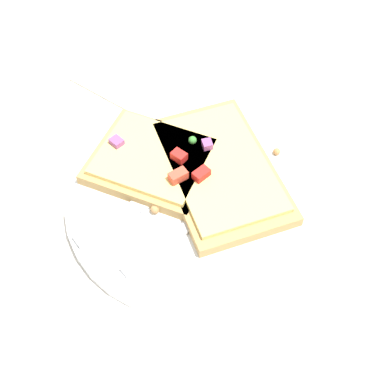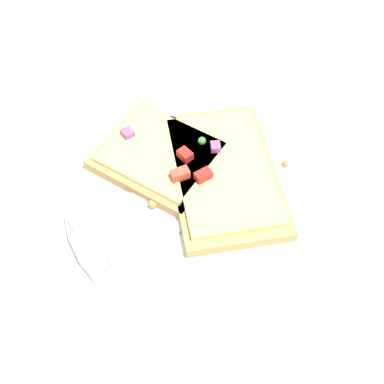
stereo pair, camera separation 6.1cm
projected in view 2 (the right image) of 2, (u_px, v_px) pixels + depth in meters
The scene contains 8 objects.
ground_plane at pixel (192, 203), 0.62m from camera, with size 4.00×4.00×0.00m, color beige.
plate at pixel (192, 200), 0.62m from camera, with size 0.29×0.29×0.01m.
fork at pixel (199, 217), 0.59m from camera, with size 0.07×0.20×0.01m.
knife at pixel (142, 197), 0.61m from camera, with size 0.08×0.20×0.01m.
pizza_slice_main at pixel (223, 173), 0.62m from camera, with size 0.23×0.21×0.03m.
pizza_slice_corner at pixel (160, 156), 0.64m from camera, with size 0.16×0.15×0.03m.
crumb_scatter at pixel (238, 203), 0.60m from camera, with size 0.17×0.16×0.01m.
napkin at pixel (154, 76), 0.75m from camera, with size 0.14×0.09×0.01m.
Camera 2 is at (0.26, -0.25, 0.51)m, focal length 50.00 mm.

